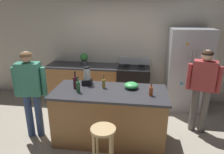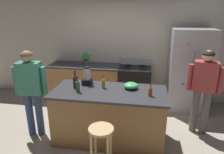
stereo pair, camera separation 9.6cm
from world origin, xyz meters
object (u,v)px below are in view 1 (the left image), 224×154
Objects in this scene: bar_stool at (103,138)px; mixing_bowl at (131,85)px; stove_range at (133,86)px; bottle_cooking_sauce at (151,91)px; bottle_wine at (75,82)px; bottle_vinegar at (104,83)px; person_by_island_left at (30,87)px; blender_appliance at (87,77)px; bottle_olive_oil at (78,87)px; refrigerator at (187,70)px; kitchen_island at (110,115)px; person_by_sink_right at (203,84)px; potted_plant at (84,58)px.

mixing_bowl reaches higher than bar_stool.
bottle_cooking_sauce is at bearing -78.38° from stove_range.
bottle_vinegar is (0.49, 0.09, -0.03)m from bottle_wine.
person_by_island_left reaches higher than bottle_vinegar.
blender_appliance is 0.38m from bottle_olive_oil.
person_by_island_left reaches higher than stove_range.
bar_stool is 1.02m from bottle_vinegar.
refrigerator reaches higher than mixing_bowl.
person_by_island_left is 7.51× the size of bottle_cooking_sauce.
bottle_cooking_sauce is 1.20m from bottle_olive_oil.
blender_appliance reaches higher than bottle_vinegar.
kitchen_island is 0.81m from blender_appliance.
bottle_wine is at bearing 128.51° from bar_stool.
bottle_cooking_sauce is at bearing 45.23° from bar_stool.
person_by_sink_right is at bearing 16.76° from kitchen_island.
person_by_island_left is 1.01m from blender_appliance.
bottle_vinegar is at bearing 99.37° from bar_stool.
refrigerator is at bearing 43.46° from kitchen_island.
person_by_sink_right reaches higher than blender_appliance.
bottle_vinegar is at bearing 136.90° from kitchen_island.
blender_appliance is (-2.11, -0.26, 0.12)m from person_by_sink_right.
bottle_olive_oil is 1.11× the size of mixing_bowl.
person_by_island_left is 0.90m from bottle_olive_oil.
stove_range is at bearing 57.27° from bottle_wine.
blender_appliance is at bearing -122.32° from stove_range.
person_by_sink_right is at bearing 37.90° from bar_stool.
person_by_island_left reaches higher than mixing_bowl.
bottle_wine is at bearing 174.52° from bottle_cooking_sauce.
refrigerator is at bearing -1.15° from stove_range.
person_by_sink_right is 6.50× the size of mixing_bowl.
refrigerator reaches higher than bottle_wine.
bottle_vinegar reaches higher than mixing_bowl.
kitchen_island is 1.21× the size of person_by_island_left.
refrigerator reaches higher than bottle_olive_oil.
mixing_bowl is (-1.29, -0.33, 0.03)m from person_by_sink_right.
person_by_sink_right reaches higher than kitchen_island.
blender_appliance is (-2.04, -1.26, 0.15)m from refrigerator.
person_by_island_left reaches higher than person_by_sink_right.
bottle_vinegar is at bearing 10.41° from bottle_wine.
potted_plant reaches higher than bottle_cooking_sauce.
person_by_sink_right is 5.12× the size of bottle_wine.
blender_appliance reaches higher than kitchen_island.
mixing_bowl is (0.36, 0.16, 0.53)m from kitchen_island.
blender_appliance reaches higher than stove_range.
bottle_olive_oil is (-0.53, 0.64, 0.51)m from bar_stool.
bottle_vinegar is at bearing -62.62° from potted_plant.
mixing_bowl is (0.34, 0.93, 0.47)m from bar_stool.
bottle_vinegar is at bearing -167.78° from person_by_sink_right.
person_by_island_left is 1.78m from mixing_bowl.
bar_stool is at bearing -50.04° from bottle_olive_oil.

